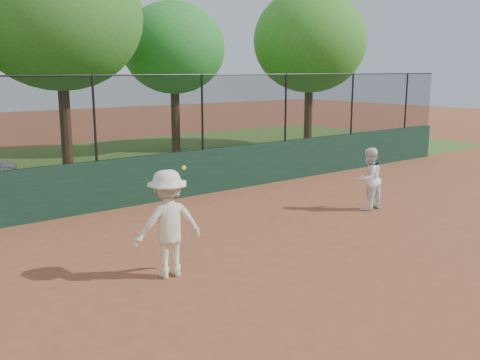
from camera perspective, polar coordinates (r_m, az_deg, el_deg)
ground at (r=8.62m, az=4.91°, el=-10.85°), size 80.00×80.00×0.00m
back_wall at (r=13.28m, az=-12.92°, el=-0.37°), size 26.00×0.20×1.20m
grass_strip at (r=18.91m, az=-20.63°, el=0.85°), size 36.00×12.00×0.01m
player_second at (r=13.11m, az=13.57°, el=0.11°), size 0.74×0.59×1.50m
player_main at (r=8.66m, az=-7.67°, el=-4.66°), size 1.23×0.84×1.82m
fence_assembly at (r=13.04m, az=-13.36°, el=6.67°), size 26.00×0.06×2.00m
tree_2 at (r=18.52m, az=-18.79°, el=16.16°), size 5.40×4.91×7.29m
tree_3 at (r=21.86m, az=-7.07°, el=13.78°), size 4.17×3.79×5.97m
tree_4 at (r=23.86m, az=7.48°, el=14.46°), size 5.07×4.61×6.72m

